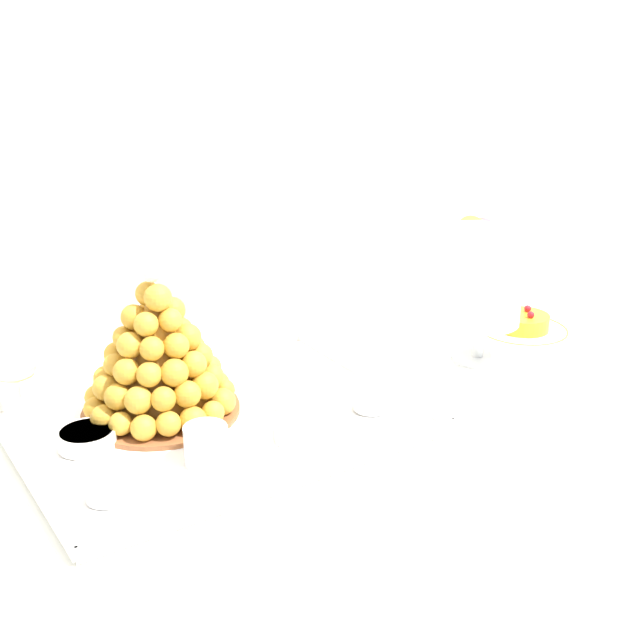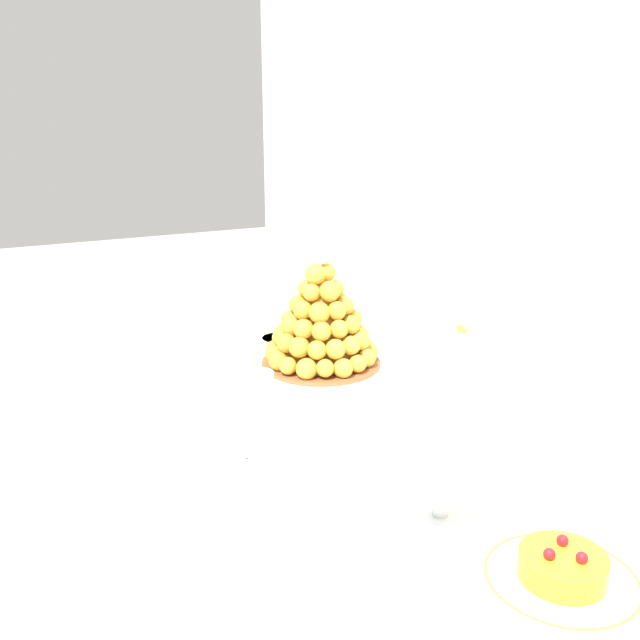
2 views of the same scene
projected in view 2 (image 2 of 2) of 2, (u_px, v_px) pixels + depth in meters
name	position (u px, v px, depth m)	size (l,w,h in m)	color
buffet_table	(327.00, 462.00, 1.30)	(1.57, 0.97, 0.80)	brown
serving_tray	(301.00, 381.00, 1.41)	(0.57, 0.44, 0.02)	white
croquembouche	(321.00, 321.00, 1.46)	(0.24, 0.24, 0.25)	brown
dessert_cup_left	(211.00, 344.00, 1.54)	(0.05, 0.05, 0.05)	silver
dessert_cup_mid_left	(240.00, 365.00, 1.42)	(0.06, 0.06, 0.05)	silver
dessert_cup_centre	(258.00, 389.00, 1.30)	(0.06, 0.06, 0.06)	silver
dessert_cup_mid_right	(304.00, 422.00, 1.17)	(0.06, 0.06, 0.05)	silver
creme_brulee_ramekin	(279.00, 342.00, 1.58)	(0.08, 0.08, 0.02)	white
macaron_goblet	(446.00, 407.00, 0.92)	(0.14, 0.14, 0.27)	white
fruit_tart_plate	(562.00, 573.00, 0.84)	(0.18, 0.18, 0.05)	white
wine_glass	(313.00, 288.00, 1.65)	(0.08, 0.08, 0.16)	silver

